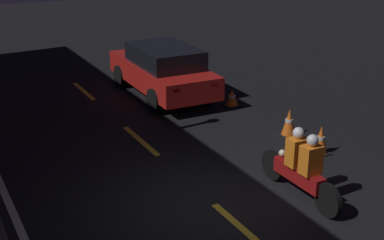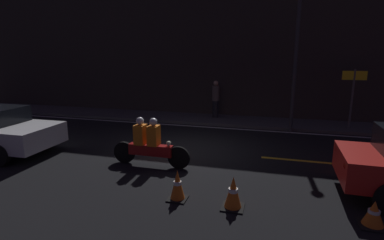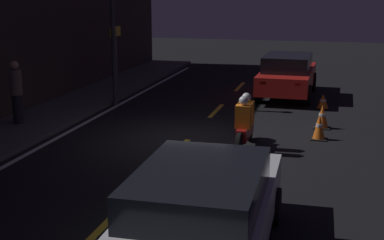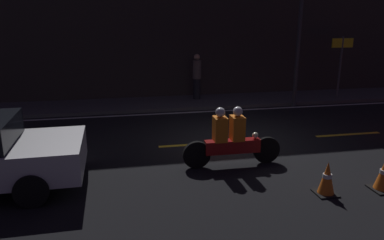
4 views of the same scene
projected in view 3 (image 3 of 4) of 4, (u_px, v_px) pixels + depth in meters
The scene contains 16 objects.
ground_plane at pixel (188, 140), 13.90m from camera, with size 56.00×56.00×0.00m, color black.
raised_curb at pixel (28, 126), 15.03m from camera, with size 28.00×2.12×0.12m.
lane_dash_b at pixel (101, 229), 8.73m from camera, with size 2.00×0.14×0.01m.
lane_dash_c at pixel (177, 150), 12.96m from camera, with size 2.00×0.14×0.01m.
lane_dash_d at pixel (216, 111), 17.18m from camera, with size 2.00×0.14×0.01m.
lane_dash_e at pixel (240, 86), 21.41m from camera, with size 2.00×0.14×0.01m.
lane_solid_kerb at pixel (70, 131), 14.72m from camera, with size 25.20×0.14×0.01m.
sedan_white at pixel (202, 210), 7.56m from camera, with size 4.62×2.05×1.44m.
taxi_red at pixel (287, 74), 19.26m from camera, with size 4.49×1.96×1.53m.
motorcycle at pixel (245, 124), 12.85m from camera, with size 2.29×0.36×1.39m.
traffic_cone_near at pixel (319, 127), 13.84m from camera, with size 0.41×0.41×0.67m.
traffic_cone_mid at pixel (322, 117), 14.96m from camera, with size 0.46×0.46×0.68m.
traffic_cone_far at pixel (323, 102), 17.40m from camera, with size 0.48×0.48×0.49m.
pedestrian at pixel (16, 92), 14.93m from camera, with size 0.34×0.34×1.76m.
shop_sign at pixel (116, 44), 19.98m from camera, with size 0.90×0.08×2.40m.
street_lamp at pixel (112, 7), 17.24m from camera, with size 0.28×0.28×5.76m.
Camera 3 is at (-12.91, -3.48, 3.82)m, focal length 50.00 mm.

